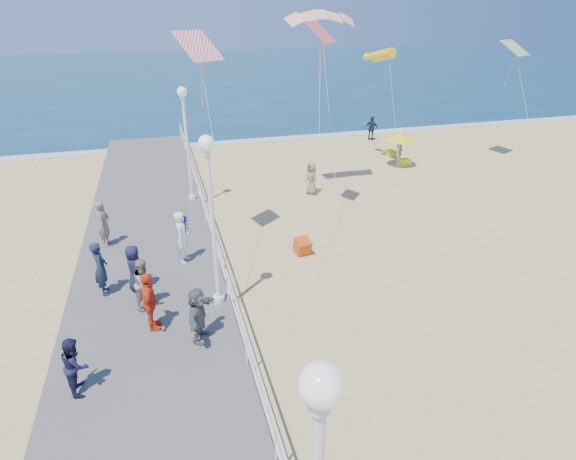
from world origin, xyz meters
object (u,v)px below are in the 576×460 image
object	(u,v)px
spectator_4	(135,268)
beach_umbrella	(400,137)
lamp_post_far	(186,133)
beach_walker_c	(312,178)
spectator_5	(198,315)
toddler_held	(186,227)
box_kite	(302,248)
spectator_6	(104,224)
beach_chair_right	(391,153)
spectator_3	(150,302)
lamp_post_mid	(211,206)
beach_chair_left	(405,162)
woman_holding_toddler	(183,237)
beach_walker_a	(401,148)
spectator_1	(145,283)
spectator_0	(101,268)
spectator_7	(76,365)
beach_walker_b	(372,128)

from	to	relation	value
spectator_4	beach_umbrella	size ratio (longest dim) A/B	0.75
lamp_post_far	beach_walker_c	world-z (taller)	lamp_post_far
lamp_post_far	spectator_5	distance (m)	10.96
toddler_held	spectator_4	distance (m)	2.48
lamp_post_far	box_kite	size ratio (longest dim) A/B	8.87
spectator_5	spectator_6	world-z (taller)	spectator_6
beach_chair_right	spectator_3	bearing A→B (deg)	-135.98
box_kite	lamp_post_mid	bearing A→B (deg)	-150.56
spectator_4	beach_chair_left	distance (m)	19.13
woman_holding_toddler	beach_walker_a	distance (m)	17.17
spectator_1	box_kite	size ratio (longest dim) A/B	2.74
spectator_4	beach_chair_right	world-z (taller)	spectator_4
beach_umbrella	beach_walker_c	bearing A→B (deg)	-156.48
spectator_0	spectator_5	bearing A→B (deg)	-148.78
spectator_0	spectator_1	bearing A→B (deg)	-139.85
spectator_6	box_kite	size ratio (longest dim) A/B	3.08
spectator_6	spectator_4	bearing A→B (deg)	-150.33
woman_holding_toddler	box_kite	distance (m)	4.64
spectator_1	spectator_3	distance (m)	1.22
spectator_7	box_kite	size ratio (longest dim) A/B	2.51
lamp_post_far	spectator_3	bearing A→B (deg)	-101.54
lamp_post_mid	beach_umbrella	size ratio (longest dim) A/B	2.49
spectator_5	beach_walker_b	distance (m)	24.87
spectator_0	beach_umbrella	world-z (taller)	spectator_0
spectator_0	beach_umbrella	bearing A→B (deg)	-66.90
beach_chair_left	beach_chair_right	world-z (taller)	same
spectator_4	spectator_7	world-z (taller)	spectator_4
spectator_6	beach_chair_right	size ratio (longest dim) A/B	3.36
lamp_post_mid	spectator_7	bearing A→B (deg)	-143.88
spectator_0	spectator_4	distance (m)	1.02
spectator_6	beach_walker_b	bearing A→B (deg)	-41.46
spectator_0	beach_chair_right	world-z (taller)	spectator_0
spectator_5	spectator_0	bearing A→B (deg)	67.17
spectator_0	beach_chair_left	bearing A→B (deg)	-67.39
lamp_post_far	beach_walker_c	xyz separation A→B (m)	(6.16, 0.04, -2.81)
spectator_3	beach_walker_c	world-z (taller)	spectator_3
lamp_post_far	woman_holding_toddler	world-z (taller)	lamp_post_far
spectator_5	beach_chair_right	distance (m)	21.30
spectator_7	beach_walker_b	bearing A→B (deg)	-44.99
spectator_1	beach_umbrella	distance (m)	18.85
spectator_6	beach_walker_c	bearing A→B (deg)	-56.28
spectator_1	spectator_4	bearing A→B (deg)	49.52
beach_walker_a	beach_chair_right	bearing A→B (deg)	25.04
spectator_3	woman_holding_toddler	bearing A→B (deg)	-13.84
beach_umbrella	beach_walker_b	bearing A→B (deg)	78.76
spectator_0	spectator_6	world-z (taller)	spectator_6
lamp_post_mid	toddler_held	bearing A→B (deg)	102.25
lamp_post_far	spectator_1	world-z (taller)	lamp_post_far
spectator_1	spectator_3	world-z (taller)	spectator_3
spectator_0	beach_chair_right	distance (m)	21.18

